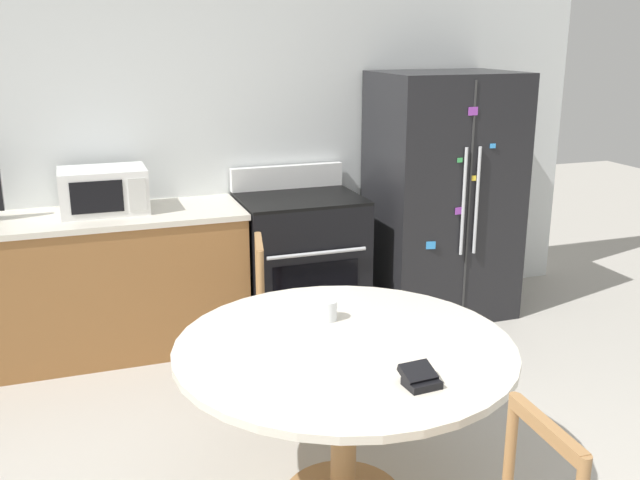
{
  "coord_description": "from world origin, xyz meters",
  "views": [
    {
      "loc": [
        -1.08,
        -2.13,
        1.96
      ],
      "look_at": [
        0.07,
        1.15,
        0.95
      ],
      "focal_mm": 40.0,
      "sensor_mm": 36.0,
      "label": 1
    }
  ],
  "objects": [
    {
      "name": "back_wall",
      "position": [
        0.0,
        2.65,
        1.3
      ],
      "size": [
        5.2,
        0.1,
        2.6
      ],
      "color": "silver",
      "rests_on": "ground_plane"
    },
    {
      "name": "kitchen_counter",
      "position": [
        -1.15,
        2.29,
        0.45
      ],
      "size": [
        2.12,
        0.64,
        0.9
      ],
      "color": "#936033",
      "rests_on": "ground_plane"
    },
    {
      "name": "refrigerator",
      "position": [
        1.36,
        2.22,
        0.86
      ],
      "size": [
        0.95,
        0.75,
        1.71
      ],
      "color": "black",
      "rests_on": "ground_plane"
    },
    {
      "name": "oven_range",
      "position": [
        0.32,
        2.26,
        0.47
      ],
      "size": [
        0.8,
        0.68,
        1.08
      ],
      "color": "black",
      "rests_on": "ground_plane"
    },
    {
      "name": "microwave",
      "position": [
        -0.92,
        2.34,
        1.04
      ],
      "size": [
        0.52,
        0.37,
        0.27
      ],
      "color": "white",
      "rests_on": "kitchen_counter"
    },
    {
      "name": "dining_table",
      "position": [
        -0.1,
        0.36,
        0.63
      ],
      "size": [
        1.4,
        1.4,
        0.74
      ],
      "color": "beige",
      "rests_on": "ground_plane"
    },
    {
      "name": "dining_chair_far",
      "position": [
        -0.03,
        1.36,
        0.43
      ],
      "size": [
        0.5,
        0.5,
        0.9
      ],
      "rotation": [
        0.0,
        0.0,
        4.49
      ],
      "color": "#9E7042",
      "rests_on": "ground_plane"
    },
    {
      "name": "candle_glass",
      "position": [
        -0.08,
        0.62,
        0.78
      ],
      "size": [
        0.09,
        0.09,
        0.09
      ],
      "color": "silver",
      "rests_on": "dining_table"
    },
    {
      "name": "wallet",
      "position": [
        0.02,
        -0.06,
        0.77
      ],
      "size": [
        0.13,
        0.14,
        0.07
      ],
      "color": "black",
      "rests_on": "dining_table"
    }
  ]
}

